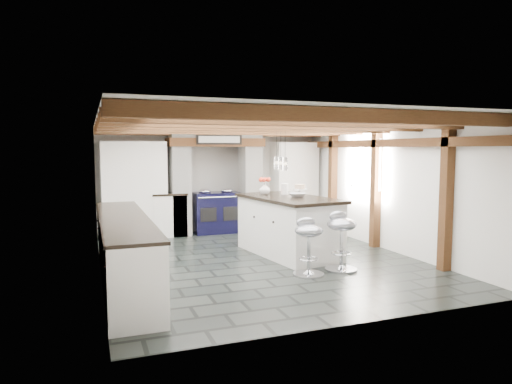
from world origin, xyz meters
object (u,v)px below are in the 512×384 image
object	(u,v)px
bar_stool_near	(341,234)
range_cooker	(216,212)
kitchen_island	(288,225)
bar_stool_far	(309,240)

from	to	relation	value
bar_stool_near	range_cooker	bearing A→B (deg)	100.96
kitchen_island	bar_stool_far	world-z (taller)	kitchen_island
bar_stool_far	kitchen_island	bearing A→B (deg)	82.58
range_cooker	bar_stool_near	xyz separation A→B (m)	(0.94, -3.74, 0.10)
kitchen_island	bar_stool_far	xyz separation A→B (m)	(-0.28, -1.33, 0.01)
kitchen_island	bar_stool_near	bearing A→B (deg)	-84.46
range_cooker	bar_stool_far	xyz separation A→B (m)	(0.35, -3.81, 0.06)
range_cooker	bar_stool_far	world-z (taller)	range_cooker
range_cooker	bar_stool_near	distance (m)	3.86
kitchen_island	bar_stool_far	size ratio (longest dim) A/B	2.58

